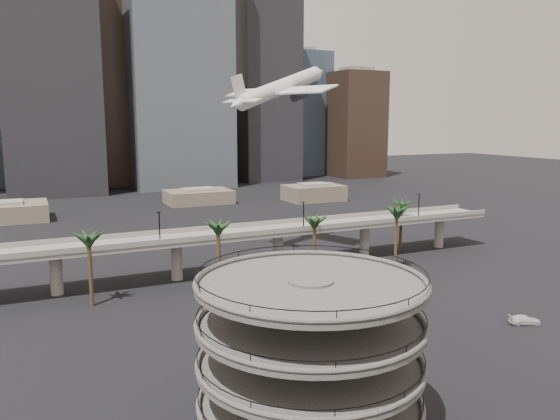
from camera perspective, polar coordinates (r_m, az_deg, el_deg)
name	(u,v)px	position (r m, az deg, el deg)	size (l,w,h in m)	color
ground	(392,392)	(67.96, 11.59, -18.13)	(700.00, 700.00, 0.00)	black
parking_ramp	(310,344)	(54.29, 3.17, -13.79)	(22.20, 22.20, 17.35)	#464442
overpass	(229,238)	(111.82, -5.33, -2.96)	(130.00, 9.30, 14.70)	slate
palm_trees	(297,221)	(108.49, 1.81, -1.17)	(76.40, 18.40, 14.00)	#4A3620
low_buildings	(164,201)	(197.16, -12.07, 0.93)	(135.00, 27.50, 6.80)	#645B49
skyline	(141,92)	(270.29, -14.34, 11.82)	(269.00, 86.00, 120.15)	gray
airborne_jet	(280,88)	(129.06, 0.04, 12.61)	(31.83, 29.36, 12.76)	silver
car_a	(242,347)	(76.27, -4.03, -14.09)	(1.94, 4.81, 1.64)	#C9471C
car_b	(395,325)	(85.28, 11.95, -11.70)	(1.66, 4.77, 1.57)	black
car_c	(525,320)	(93.85, 24.19, -10.43)	(1.93, 4.75, 1.38)	silver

